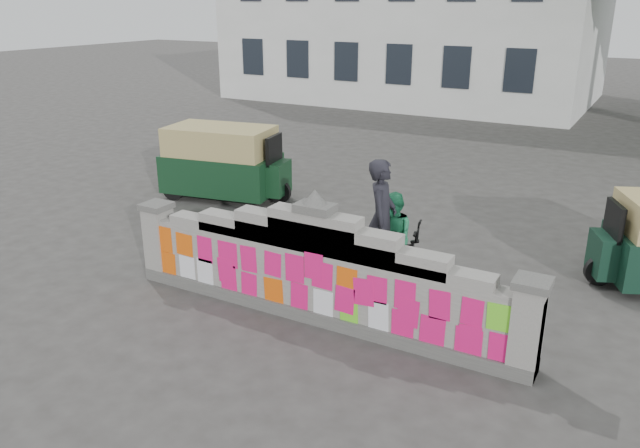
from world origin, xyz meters
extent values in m
plane|color=#383533|center=(0.00, 0.00, 0.00)|extent=(100.00, 100.00, 0.00)
cube|color=#4C4C49|center=(0.00, 0.00, 0.10)|extent=(6.40, 0.42, 0.20)
cube|color=gray|center=(0.00, 0.00, 0.60)|extent=(6.40, 0.32, 1.00)
cube|color=gray|center=(0.00, 0.00, 1.17)|extent=(5.20, 0.32, 0.14)
cube|color=gray|center=(0.00, 0.00, 1.24)|extent=(4.00, 0.32, 0.28)
cube|color=gray|center=(0.00, 0.00, 1.32)|extent=(2.60, 0.32, 0.44)
cube|color=gray|center=(0.00, 0.00, 1.39)|extent=(1.40, 0.32, 0.58)
cube|color=#4C4C49|center=(0.00, 0.00, 1.74)|extent=(0.55, 0.36, 0.12)
cone|color=#4C4C49|center=(0.00, 0.00, 1.90)|extent=(0.36, 0.36, 0.22)
cube|color=gray|center=(-3.02, 0.00, 0.62)|extent=(0.36, 0.40, 1.24)
cube|color=#4C4C49|center=(-3.02, 0.00, 1.28)|extent=(0.44, 0.44, 0.10)
cube|color=gray|center=(3.02, 0.00, 0.62)|extent=(0.36, 0.40, 1.24)
cube|color=#4C4C49|center=(3.02, 0.00, 1.28)|extent=(0.44, 0.44, 0.10)
cube|color=silver|center=(-7.00, 22.00, 4.00)|extent=(16.00, 10.00, 8.00)
imported|color=black|center=(0.39, 1.45, 0.57)|extent=(2.27, 1.22, 1.13)
imported|color=black|center=(0.39, 1.45, 0.96)|extent=(0.61, 0.79, 1.92)
imported|color=#238151|center=(0.43, 1.84, 0.76)|extent=(0.92, 0.94, 1.52)
cube|color=#10321B|center=(-4.96, 4.20, 0.60)|extent=(2.84, 1.85, 0.88)
cube|color=tan|center=(-4.96, 4.20, 1.37)|extent=(2.61, 1.76, 0.66)
cube|color=#10321B|center=(-3.61, 4.43, 0.60)|extent=(0.67, 0.85, 0.77)
cube|color=black|center=(-3.61, 4.43, 1.26)|extent=(0.22, 0.77, 0.66)
cylinder|color=black|center=(-3.51, 4.45, 0.27)|extent=(0.56, 0.22, 0.55)
cylinder|color=black|center=(-5.83, 3.43, 0.27)|extent=(0.56, 0.22, 0.55)
cylinder|color=black|center=(-6.04, 4.62, 0.27)|extent=(0.56, 0.22, 0.55)
cube|color=black|center=(3.62, 3.38, 0.54)|extent=(0.74, 0.83, 0.69)
cube|color=black|center=(3.62, 3.38, 1.14)|extent=(0.36, 0.66, 0.59)
cylinder|color=black|center=(3.53, 3.34, 0.25)|extent=(0.50, 0.31, 0.49)
camera|label=1|loc=(4.12, -7.18, 4.50)|focal=35.00mm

